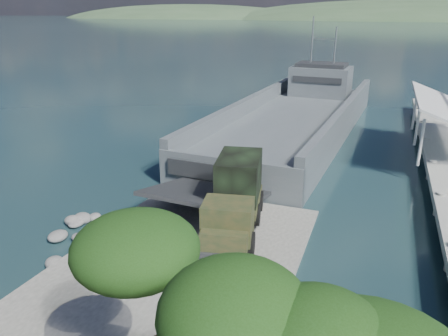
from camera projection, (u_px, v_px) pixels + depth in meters
ground at (180, 269)px, 19.65m from camera, size 1400.00×1400.00×0.00m
boat_ramp at (170, 276)px, 18.69m from camera, size 10.00×18.00×0.50m
shoreline_rocks at (73, 240)px, 22.10m from camera, size 3.20×5.60×0.90m
distant_headlands at (432, 20)px, 497.85m from camera, size 1000.00×240.00×48.00m
landing_craft at (294, 125)px, 40.66m from camera, size 11.62×38.17×11.20m
military_truck at (236, 197)px, 21.81m from camera, size 3.57×7.63×3.41m
soldier at (156, 244)px, 19.03m from camera, size 0.75×0.62×1.76m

